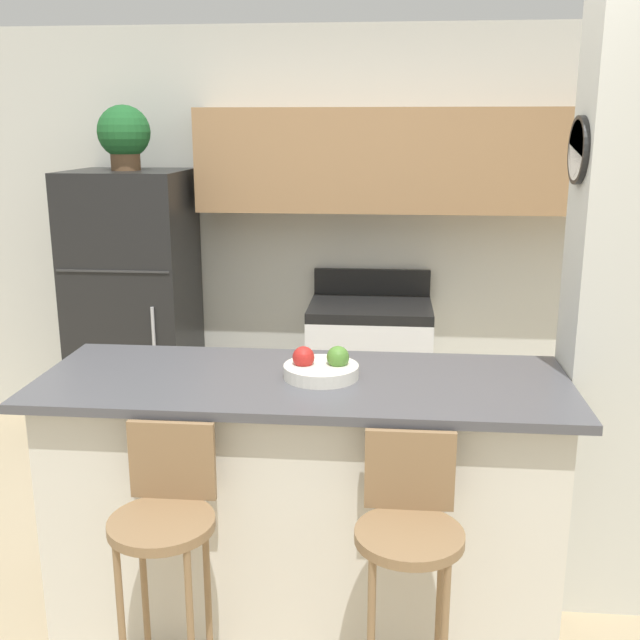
% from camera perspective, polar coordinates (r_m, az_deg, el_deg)
% --- Properties ---
extents(ground_plane, '(14.00, 14.00, 0.00)m').
position_cam_1_polar(ground_plane, '(3.35, -1.21, -20.98)').
color(ground_plane, tan).
extents(wall_back, '(5.60, 0.38, 2.55)m').
position_cam_1_polar(wall_back, '(4.72, 3.25, 8.45)').
color(wall_back, silver).
rests_on(wall_back, ground_plane).
extents(pillar_right, '(0.38, 0.32, 2.55)m').
position_cam_1_polar(pillar_right, '(3.14, 21.60, 1.20)').
color(pillar_right, silver).
rests_on(pillar_right, ground_plane).
extents(counter_bar, '(2.05, 0.76, 1.01)m').
position_cam_1_polar(counter_bar, '(3.09, -1.26, -13.27)').
color(counter_bar, silver).
rests_on(counter_bar, ground_plane).
extents(refrigerator, '(0.69, 0.68, 1.70)m').
position_cam_1_polar(refrigerator, '(4.77, -13.91, 0.76)').
color(refrigerator, black).
rests_on(refrigerator, ground_plane).
extents(stove_range, '(0.74, 0.60, 1.07)m').
position_cam_1_polar(stove_range, '(4.66, 3.78, -4.13)').
color(stove_range, white).
rests_on(stove_range, ground_plane).
extents(bar_stool_left, '(0.35, 0.35, 0.98)m').
position_cam_1_polar(bar_stool_left, '(2.64, -11.70, -15.09)').
color(bar_stool_left, olive).
rests_on(bar_stool_left, ground_plane).
extents(bar_stool_right, '(0.35, 0.35, 0.98)m').
position_cam_1_polar(bar_stool_right, '(2.54, 6.78, -16.15)').
color(bar_stool_right, olive).
rests_on(bar_stool_right, ground_plane).
extents(potted_plant_on_fridge, '(0.31, 0.31, 0.37)m').
position_cam_1_polar(potted_plant_on_fridge, '(4.64, -14.71, 13.50)').
color(potted_plant_on_fridge, brown).
rests_on(potted_plant_on_fridge, refrigerator).
extents(fruit_bowl, '(0.29, 0.29, 0.12)m').
position_cam_1_polar(fruit_bowl, '(2.89, 0.10, -3.67)').
color(fruit_bowl, silver).
rests_on(fruit_bowl, counter_bar).
extents(trash_bin, '(0.28, 0.28, 0.38)m').
position_cam_1_polar(trash_bin, '(4.61, -7.61, -8.06)').
color(trash_bin, black).
rests_on(trash_bin, ground_plane).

